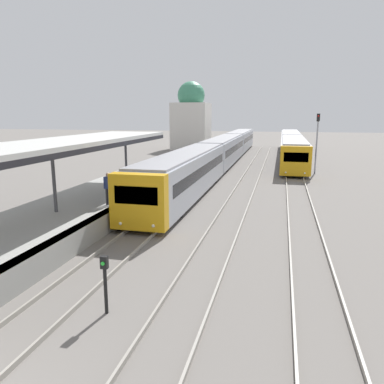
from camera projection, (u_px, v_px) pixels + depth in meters
name	position (u px, v px, depth m)	size (l,w,h in m)	color
platform_canopy	(52.00, 145.00, 17.01)	(4.00, 20.91, 3.29)	beige
person_on_platform	(108.00, 187.00, 18.78)	(0.40, 0.22, 1.66)	#2D2D33
train_near	(223.00, 150.00, 41.31)	(2.68, 51.43, 2.99)	gold
train_far	(291.00, 145.00, 48.29)	(2.65, 34.39, 2.94)	gold
signal_post_near	(105.00, 278.00, 10.33)	(0.20, 0.21, 1.70)	black
signal_mast_far	(317.00, 137.00, 34.59)	(0.28, 0.29, 5.56)	gray
distant_domed_building	(191.00, 118.00, 59.49)	(5.55, 5.55, 10.55)	silver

